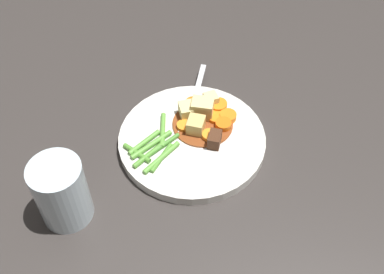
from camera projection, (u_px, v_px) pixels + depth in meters
ground_plane at (192, 144)px, 0.83m from camera, size 3.00×3.00×0.00m
dinner_plate at (192, 140)px, 0.82m from camera, size 0.25×0.25×0.02m
stew_sauce at (203, 124)px, 0.83m from camera, size 0.11×0.11×0.00m
carrot_slice_0 at (194, 105)px, 0.85m from camera, size 0.04×0.04×0.01m
carrot_slice_1 at (223, 125)px, 0.82m from camera, size 0.04×0.04×0.01m
carrot_slice_2 at (209, 136)px, 0.81m from camera, size 0.04×0.04×0.01m
carrot_slice_3 at (218, 106)px, 0.85m from camera, size 0.04×0.04×0.01m
carrot_slice_4 at (228, 117)px, 0.83m from camera, size 0.03×0.03×0.01m
carrot_slice_5 at (216, 117)px, 0.84m from camera, size 0.03×0.03×0.01m
carrot_slice_6 at (181, 127)px, 0.82m from camera, size 0.03×0.03×0.01m
potato_chunk_0 at (187, 111)px, 0.83m from camera, size 0.04×0.04×0.03m
potato_chunk_1 at (196, 126)px, 0.81m from camera, size 0.04×0.04×0.03m
potato_chunk_2 at (202, 109)px, 0.83m from camera, size 0.05×0.05×0.04m
potato_chunk_3 at (211, 101)px, 0.85m from camera, size 0.03×0.03×0.03m
meat_chunk_0 at (199, 119)px, 0.83m from camera, size 0.02×0.02×0.02m
meat_chunk_1 at (215, 139)px, 0.79m from camera, size 0.03×0.03×0.02m
green_bean_0 at (161, 158)px, 0.78m from camera, size 0.06×0.04×0.01m
green_bean_1 at (144, 142)px, 0.80m from camera, size 0.07×0.02×0.01m
green_bean_2 at (137, 153)px, 0.78m from camera, size 0.03×0.06×0.01m
green_bean_3 at (162, 157)px, 0.78m from camera, size 0.08×0.03×0.01m
green_bean_4 at (163, 130)px, 0.82m from camera, size 0.05×0.07×0.01m
green_bean_5 at (165, 144)px, 0.80m from camera, size 0.06×0.02×0.01m
green_bean_6 at (150, 154)px, 0.78m from camera, size 0.07×0.02×0.01m
green_bean_7 at (151, 145)px, 0.80m from camera, size 0.08×0.02×0.01m
fork at (195, 99)px, 0.87m from camera, size 0.13×0.14×0.00m
water_glass at (61, 192)px, 0.69m from camera, size 0.08×0.08×0.11m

